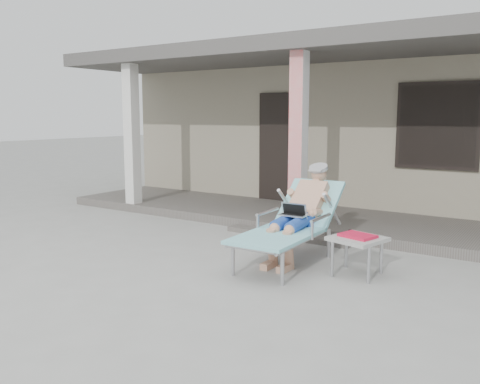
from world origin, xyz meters
The scene contains 7 objects.
ground centered at (0.00, 0.00, 0.00)m, with size 60.00×60.00×0.00m, color #9E9E99.
house centered at (0.00, 6.50, 1.67)m, with size 10.40×5.40×3.30m.
porch_deck centered at (0.00, 3.00, 0.07)m, with size 10.00×2.00×0.15m, color #605B56.
porch_overhang centered at (0.00, 2.95, 2.79)m, with size 10.00×2.30×2.85m.
porch_step centered at (0.00, 1.85, 0.04)m, with size 2.00×0.30×0.07m, color #605B56.
lounger centered at (0.63, 0.85, 0.78)m, with size 0.77×1.97×1.27m.
side_table centered at (1.51, 0.69, 0.41)m, with size 0.66×0.66×0.48m.
Camera 1 is at (3.50, -4.75, 1.82)m, focal length 38.00 mm.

